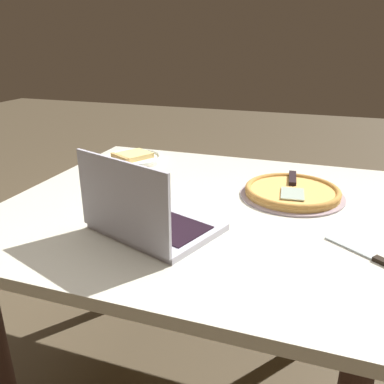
% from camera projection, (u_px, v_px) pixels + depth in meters
% --- Properties ---
extents(dining_table, '(1.18, 1.05, 0.75)m').
position_uv_depth(dining_table, '(201.00, 231.00, 1.25)').
color(dining_table, beige).
rests_on(dining_table, ground_plane).
extents(laptop, '(0.37, 0.33, 0.22)m').
position_uv_depth(laptop, '(147.00, 218.00, 1.01)').
color(laptop, '#B1B1C1').
rests_on(laptop, dining_table).
extents(pizza_plate, '(0.24, 0.24, 0.04)m').
position_uv_depth(pizza_plate, '(133.00, 158.00, 1.63)').
color(pizza_plate, white).
rests_on(pizza_plate, dining_table).
extents(pizza_tray, '(0.33, 0.33, 0.03)m').
position_uv_depth(pizza_tray, '(292.00, 192.00, 1.27)').
color(pizza_tray, '#A4919D').
rests_on(pizza_tray, dining_table).
extents(table_knife, '(0.19, 0.14, 0.01)m').
position_uv_depth(table_knife, '(376.00, 259.00, 0.90)').
color(table_knife, silver).
rests_on(table_knife, dining_table).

